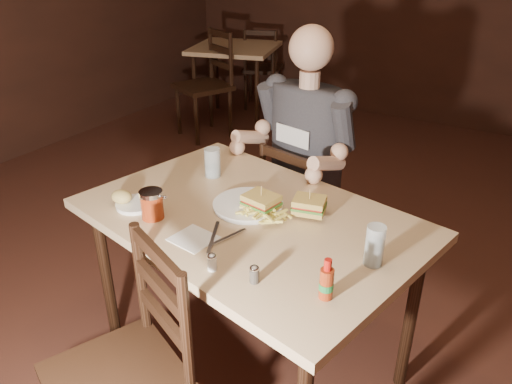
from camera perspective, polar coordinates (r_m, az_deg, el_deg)
The scene contains 24 objects.
room_shell at distance 2.00m, azimuth 3.11°, elevation 17.07°, with size 7.00×7.00×7.00m.
main_table at distance 2.01m, azimuth -0.75°, elevation -4.42°, with size 1.47×1.13×0.77m.
bg_table at distance 5.21m, azimuth -2.44°, elevation 15.38°, with size 0.99×0.99×0.77m.
chair_far at distance 2.73m, azimuth 5.53°, elevation -2.37°, with size 0.38×0.41×0.82m, color black, non-canonical shape.
chair_near at distance 1.82m, azimuth -15.72°, elevation -19.91°, with size 0.41×0.45×0.90m, color black, non-canonical shape.
bg_chair_far at distance 5.72m, azimuth 0.76°, elevation 13.98°, with size 0.40×0.44×0.88m, color black, non-canonical shape.
bg_chair_near at distance 4.82m, azimuth -6.10°, elevation 11.95°, with size 0.45×0.50×0.98m, color black, non-canonical shape.
diner at distance 2.48m, azimuth 5.32°, elevation 7.28°, with size 0.56×0.44×0.97m, color #313237, non-canonical shape.
dinner_plate at distance 2.02m, azimuth -0.91°, elevation -1.59°, with size 0.28×0.28×0.02m, color white.
sandwich_left at distance 1.96m, azimuth 0.60°, elevation -0.55°, with size 0.13×0.11×0.11m, color #D0B257, non-canonical shape.
sandwich_right at distance 1.95m, azimuth 6.14°, elevation -0.96°, with size 0.12×0.10×0.10m, color #D0B257, non-canonical shape.
fries_pile at distance 1.93m, azimuth 0.85°, elevation -2.23°, with size 0.22×0.16×0.04m, color #EADB61, non-canonical shape.
ketchup_dollop at distance 1.96m, azimuth -0.33°, elevation -2.16°, with size 0.04×0.04×0.01m, color maroon.
glass_left at distance 2.27m, azimuth -5.00°, elevation 3.37°, with size 0.07×0.07×0.13m, color silver.
glass_right at distance 1.70m, azimuth 13.41°, elevation -5.98°, with size 0.06×0.06×0.15m, color silver.
hot_sauce at distance 1.53m, azimuth 8.09°, elevation -9.79°, with size 0.04×0.04×0.14m, color maroon, non-canonical shape.
salt_shaker at distance 1.66m, azimuth -5.05°, elevation -8.00°, with size 0.03×0.03×0.06m, color white, non-canonical shape.
pepper_shaker at distance 1.60m, azimuth -0.19°, elevation -9.40°, with size 0.03×0.03×0.06m, color #38332D, non-canonical shape.
syrup_dispenser at distance 1.97m, azimuth -11.81°, elevation -1.40°, with size 0.09×0.09×0.12m, color maroon, non-canonical shape.
napkin at distance 1.84m, azimuth -7.15°, elevation -5.29°, with size 0.15×0.14×0.00m, color white.
knife at distance 1.83m, azimuth -4.91°, elevation -5.15°, with size 0.01×0.22×0.01m, color silver.
fork at distance 1.82m, azimuth -3.26°, elevation -5.19°, with size 0.01×0.17×0.01m, color silver.
side_plate at distance 2.09m, azimuth -13.59°, elevation -1.47°, with size 0.16×0.16×0.01m, color white.
bread_roll at distance 2.10m, azimuth -15.11°, elevation -0.51°, with size 0.09×0.07×0.05m, color tan.
Camera 1 is at (0.94, -1.73, 1.75)m, focal length 35.00 mm.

